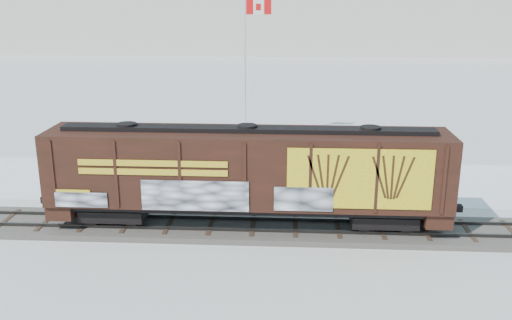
# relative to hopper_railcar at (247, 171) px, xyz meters

# --- Properties ---
(ground) EXTENTS (500.00, 500.00, 0.00)m
(ground) POSITION_rel_hopper_railcar_xyz_m (-1.74, 0.01, -3.00)
(ground) COLOR white
(ground) RESTS_ON ground
(rail_track) EXTENTS (50.00, 3.40, 0.43)m
(rail_track) POSITION_rel_hopper_railcar_xyz_m (-1.74, 0.01, -2.86)
(rail_track) COLOR #59544C
(rail_track) RESTS_ON ground
(parking_strip) EXTENTS (40.00, 8.00, 0.03)m
(parking_strip) POSITION_rel_hopper_railcar_xyz_m (-1.74, 7.51, -2.99)
(parking_strip) COLOR white
(parking_strip) RESTS_ON ground
(hopper_railcar) EXTENTS (18.37, 3.06, 4.63)m
(hopper_railcar) POSITION_rel_hopper_railcar_xyz_m (0.00, 0.00, 0.00)
(hopper_railcar) COLOR black
(hopper_railcar) RESTS_ON rail_track
(flagpole) EXTENTS (2.30, 0.90, 10.59)m
(flagpole) POSITION_rel_hopper_railcar_xyz_m (-1.21, 15.83, 0.85)
(flagpole) COLOR silver
(flagpole) RESTS_ON ground
(car_silver) EXTENTS (5.04, 3.61, 1.59)m
(car_silver) POSITION_rel_hopper_railcar_xyz_m (-5.35, 6.63, -2.18)
(car_silver) COLOR #B4B6BC
(car_silver) RESTS_ON parking_strip
(car_white) EXTENTS (4.37, 2.09, 1.38)m
(car_white) POSITION_rel_hopper_railcar_xyz_m (-6.09, 6.21, -2.28)
(car_white) COLOR silver
(car_white) RESTS_ON parking_strip
(car_dark) EXTENTS (4.62, 2.94, 1.25)m
(car_dark) POSITION_rel_hopper_railcar_xyz_m (1.13, 5.73, -2.35)
(car_dark) COLOR black
(car_dark) RESTS_ON parking_strip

